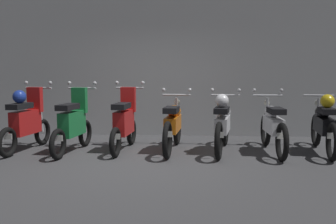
{
  "coord_description": "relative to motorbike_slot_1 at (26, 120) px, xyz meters",
  "views": [
    {
      "loc": [
        0.76,
        -6.08,
        1.51
      ],
      "look_at": [
        0.38,
        0.76,
        0.75
      ],
      "focal_mm": 40.91,
      "sensor_mm": 36.0,
      "label": 1
    }
  ],
  "objects": [
    {
      "name": "ground_plane",
      "position": [
        2.28,
        -0.83,
        -0.57
      ],
      "size": [
        80.0,
        80.0,
        0.0
      ],
      "primitive_type": "plane",
      "color": "#424244"
    },
    {
      "name": "motorbike_slot_2",
      "position": [
        0.91,
        -0.09,
        -0.04
      ],
      "size": [
        0.59,
        1.68,
        1.29
      ],
      "color": "black",
      "rests_on": "ground"
    },
    {
      "name": "motorbike_slot_3",
      "position": [
        1.82,
        0.13,
        -0.04
      ],
      "size": [
        0.59,
        1.68,
        1.29
      ],
      "color": "black",
      "rests_on": "ground"
    },
    {
      "name": "motorbike_slot_1",
      "position": [
        0.0,
        0.0,
        0.0
      ],
      "size": [
        0.58,
        1.67,
        1.29
      ],
      "color": "black",
      "rests_on": "ground"
    },
    {
      "name": "motorbike_slot_7",
      "position": [
        5.47,
        0.09,
        -0.04
      ],
      "size": [
        0.56,
        1.95,
        1.08
      ],
      "color": "black",
      "rests_on": "ground"
    },
    {
      "name": "back_wall",
      "position": [
        2.28,
        1.94,
        0.98
      ],
      "size": [
        16.0,
        0.3,
        3.1
      ],
      "primitive_type": "cube",
      "color": "#9EA0A3",
      "rests_on": "ground"
    },
    {
      "name": "motorbike_slot_4",
      "position": [
        2.73,
        0.11,
        -0.08
      ],
      "size": [
        0.59,
        1.95,
        1.15
      ],
      "color": "black",
      "rests_on": "ground"
    },
    {
      "name": "motorbike_slot_5",
      "position": [
        3.64,
        0.07,
        -0.04
      ],
      "size": [
        0.6,
        1.94,
        1.15
      ],
      "color": "black",
      "rests_on": "ground"
    },
    {
      "name": "motorbike_slot_6",
      "position": [
        4.55,
        0.06,
        -0.08
      ],
      "size": [
        0.59,
        1.95,
        1.15
      ],
      "color": "black",
      "rests_on": "ground"
    }
  ]
}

